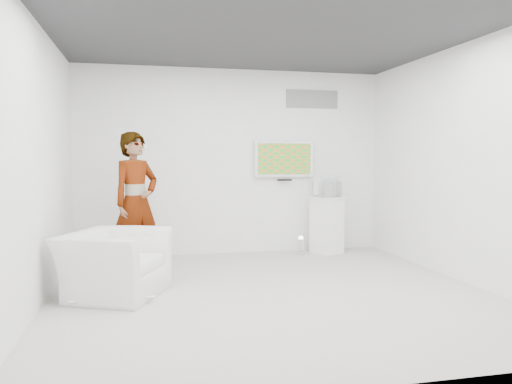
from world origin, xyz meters
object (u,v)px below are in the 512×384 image
(tv, at_px, (284,159))
(pedestal, at_px, (327,225))
(person, at_px, (136,202))
(floor_uplight, at_px, (301,246))
(armchair, at_px, (114,264))

(tv, xyz_separation_m, pedestal, (0.66, -0.30, -1.09))
(person, bearing_deg, floor_uplight, -23.11)
(armchair, height_order, floor_uplight, armchair)
(person, height_order, floor_uplight, person)
(tv, bearing_deg, armchair, -140.26)
(tv, relative_size, armchair, 0.89)
(tv, relative_size, pedestal, 1.08)
(person, xyz_separation_m, armchair, (-0.23, -1.16, -0.60))
(floor_uplight, bearing_deg, armchair, -146.89)
(floor_uplight, bearing_deg, pedestal, 5.98)
(armchair, bearing_deg, pedestal, -35.75)
(armchair, distance_m, pedestal, 3.78)
(tv, xyz_separation_m, person, (-2.39, -1.02, -0.59))
(tv, height_order, pedestal, tv)
(tv, bearing_deg, pedestal, -24.30)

